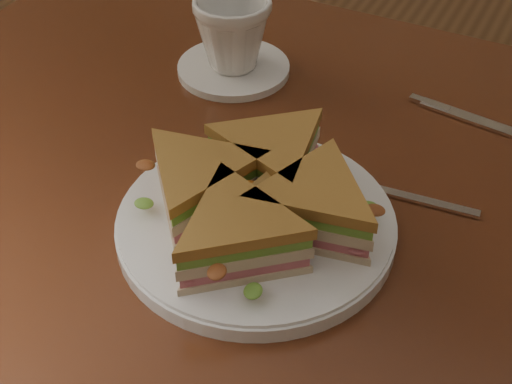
# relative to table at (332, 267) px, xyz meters

# --- Properties ---
(table) EXTENTS (1.20, 0.80, 0.75)m
(table) POSITION_rel_table_xyz_m (0.00, 0.00, 0.00)
(table) COLOR #39190D
(table) RESTS_ON ground
(plate) EXTENTS (0.27, 0.27, 0.02)m
(plate) POSITION_rel_table_xyz_m (-0.06, -0.08, 0.11)
(plate) COLOR white
(plate) RESTS_ON table
(sandwich_wedges) EXTENTS (0.27, 0.27, 0.06)m
(sandwich_wedges) POSITION_rel_table_xyz_m (-0.06, -0.08, 0.14)
(sandwich_wedges) COLOR beige
(sandwich_wedges) RESTS_ON plate
(crisps_mound) EXTENTS (0.09, 0.09, 0.05)m
(crisps_mound) POSITION_rel_table_xyz_m (-0.06, -0.08, 0.14)
(crisps_mound) COLOR orange
(crisps_mound) RESTS_ON plate
(spoon) EXTENTS (0.18, 0.04, 0.01)m
(spoon) POSITION_rel_table_xyz_m (-0.00, 0.03, 0.10)
(spoon) COLOR silver
(spoon) RESTS_ON table
(knife) EXTENTS (0.21, 0.04, 0.00)m
(knife) POSITION_rel_table_xyz_m (0.11, 0.20, 0.10)
(knife) COLOR silver
(knife) RESTS_ON table
(saucer) EXTENTS (0.14, 0.14, 0.01)m
(saucer) POSITION_rel_table_xyz_m (-0.21, 0.17, 0.10)
(saucer) COLOR white
(saucer) RESTS_ON table
(coffee_cup) EXTENTS (0.10, 0.10, 0.09)m
(coffee_cup) POSITION_rel_table_xyz_m (-0.21, 0.17, 0.15)
(coffee_cup) COLOR white
(coffee_cup) RESTS_ON saucer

